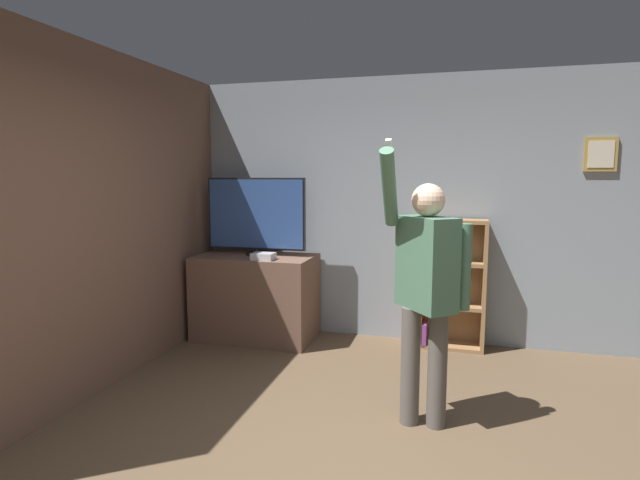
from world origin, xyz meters
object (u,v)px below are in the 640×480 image
(game_console, at_px, (263,256))
(television, at_px, (256,215))
(bookshelf, at_px, (440,285))
(person, at_px, (426,282))

(game_console, bearing_deg, television, 124.11)
(bookshelf, xyz_separation_m, person, (-0.05, -1.68, 0.37))
(television, relative_size, game_console, 4.89)
(game_console, height_order, bookshelf, bookshelf)
(television, xyz_separation_m, bookshelf, (1.87, 0.19, -0.67))
(game_console, xyz_separation_m, person, (1.65, -1.23, 0.09))
(game_console, bearing_deg, person, -36.81)
(game_console, xyz_separation_m, bookshelf, (1.69, 0.45, -0.29))
(television, distance_m, bookshelf, 1.99)
(game_console, height_order, person, person)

